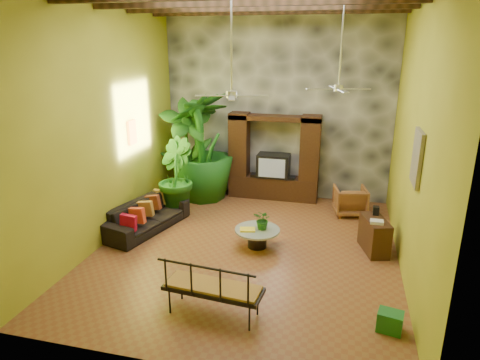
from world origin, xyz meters
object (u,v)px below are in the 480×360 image
(ceiling_fan_front, at_px, (232,83))
(wicker_armchair, at_px, (350,201))
(entertainment_center, at_px, (274,164))
(ceiling_fan_back, at_px, (339,78))
(tall_plant_c, at_px, (202,146))
(sofa, at_px, (146,216))
(green_bin, at_px, (390,321))
(side_console, at_px, (374,235))
(tall_plant_a, at_px, (188,150))
(tall_plant_b, at_px, (174,177))
(iron_bench, at_px, (212,287))
(coffee_table, at_px, (257,235))

(ceiling_fan_front, distance_m, wicker_armchair, 4.73)
(entertainment_center, relative_size, ceiling_fan_back, 1.29)
(entertainment_center, relative_size, tall_plant_c, 0.83)
(sofa, height_order, green_bin, sofa)
(ceiling_fan_front, height_order, side_console, ceiling_fan_front)
(tall_plant_c, bearing_deg, sofa, -104.63)
(tall_plant_a, relative_size, side_console, 3.07)
(entertainment_center, height_order, tall_plant_b, entertainment_center)
(wicker_armchair, xyz_separation_m, tall_plant_c, (-3.89, 0.23, 1.09))
(tall_plant_b, xyz_separation_m, green_bin, (4.82, -3.53, -0.78))
(entertainment_center, relative_size, tall_plant_a, 0.90)
(side_console, bearing_deg, tall_plant_a, 139.69)
(tall_plant_a, bearing_deg, iron_bench, -65.91)
(tall_plant_a, xyz_separation_m, iron_bench, (2.24, -5.00, -0.80))
(coffee_table, bearing_deg, tall_plant_c, 128.71)
(sofa, bearing_deg, green_bin, -100.44)
(ceiling_fan_back, relative_size, iron_bench, 1.17)
(tall_plant_c, bearing_deg, entertainment_center, 14.03)
(iron_bench, bearing_deg, tall_plant_b, 124.61)
(tall_plant_a, height_order, tall_plant_b, tall_plant_a)
(sofa, distance_m, tall_plant_b, 1.28)
(coffee_table, bearing_deg, tall_plant_b, 150.35)
(coffee_table, bearing_deg, tall_plant_a, 134.21)
(tall_plant_c, distance_m, side_console, 4.99)
(ceiling_fan_front, bearing_deg, green_bin, -30.09)
(ceiling_fan_front, relative_size, sofa, 0.85)
(iron_bench, relative_size, green_bin, 4.45)
(green_bin, bearing_deg, iron_bench, -173.21)
(ceiling_fan_back, distance_m, tall_plant_c, 4.23)
(entertainment_center, bearing_deg, ceiling_fan_back, -50.43)
(ceiling_fan_front, bearing_deg, tall_plant_c, 118.15)
(ceiling_fan_front, distance_m, sofa, 3.89)
(ceiling_fan_front, relative_size, wicker_armchair, 2.42)
(ceiling_fan_front, xyz_separation_m, side_console, (2.73, 0.94, -3.05))
(coffee_table, bearing_deg, green_bin, -41.64)
(ceiling_fan_back, height_order, coffee_table, ceiling_fan_back)
(tall_plant_a, relative_size, coffee_table, 2.87)
(tall_plant_a, height_order, tall_plant_c, tall_plant_c)
(sofa, relative_size, tall_plant_a, 0.82)
(ceiling_fan_back, xyz_separation_m, side_console, (0.93, -0.66, -3.05))
(tall_plant_a, bearing_deg, ceiling_fan_front, -56.09)
(entertainment_center, xyz_separation_m, iron_bench, (-0.00, -5.50, -0.43))
(tall_plant_b, bearing_deg, wicker_armchair, 12.85)
(sofa, xyz_separation_m, coffee_table, (2.63, -0.25, -0.06))
(ceiling_fan_back, distance_m, tall_plant_b, 4.51)
(ceiling_fan_back, distance_m, wicker_armchair, 3.32)
(ceiling_fan_back, relative_size, wicker_armchair, 2.42)
(wicker_armchair, relative_size, iron_bench, 0.48)
(iron_bench, bearing_deg, ceiling_fan_back, 71.02)
(entertainment_center, bearing_deg, iron_bench, -90.04)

